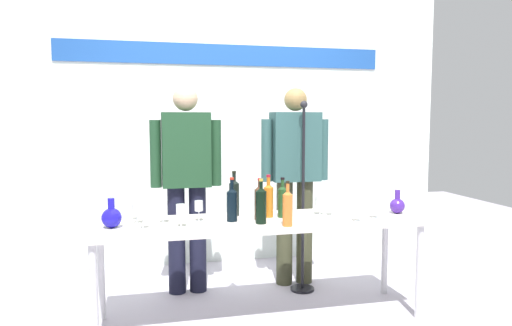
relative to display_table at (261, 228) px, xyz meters
The scene contains 25 objects.
ground_plane 0.67m from the display_table, ahead, with size 10.00×10.00×0.00m, color #B7AFBE.
back_wall 1.70m from the display_table, 90.00° to the left, with size 4.54×0.11×3.00m.
display_table is the anchor object (origin of this frame).
decanter_blue_left 1.02m from the display_table, behind, with size 0.13×0.13×0.20m.
decanter_blue_right 1.06m from the display_table, ahead, with size 0.11×0.11×0.18m.
presenter_left 0.86m from the display_table, 125.32° to the left, with size 0.58×0.22×1.70m.
presenter_right 0.86m from the display_table, 54.68° to the left, with size 0.60×0.22×1.70m.
wine_bottle_0 0.31m from the display_table, 131.64° to the left, with size 0.07×0.07×0.33m.
wine_bottle_1 0.25m from the display_table, 12.67° to the left, with size 0.07×0.07×0.29m.
wine_bottle_2 0.28m from the display_table, behind, with size 0.07×0.07×0.31m.
wine_bottle_3 0.19m from the display_table, behind, with size 0.07×0.07×0.30m.
wine_bottle_4 0.23m from the display_table, 103.44° to the right, with size 0.07×0.07×0.31m.
wine_bottle_5 0.33m from the display_table, 62.92° to the right, with size 0.07×0.07×0.30m.
wine_bottle_6 0.22m from the display_table, 44.20° to the left, with size 0.07×0.07×0.31m.
wine_glass_left_0 0.61m from the display_table, 168.25° to the right, with size 0.06×0.06×0.15m.
wine_glass_left_1 0.47m from the display_table, behind, with size 0.06×0.06×0.15m.
wine_glass_left_2 0.70m from the display_table, behind, with size 0.06×0.06×0.16m.
wine_glass_left_3 0.84m from the display_table, behind, with size 0.06×0.06×0.15m.
wine_glass_left_4 0.87m from the display_table, behind, with size 0.07×0.07×0.15m.
wine_glass_left_5 0.92m from the display_table, 168.68° to the left, with size 0.06×0.06×0.15m.
wine_glass_right_0 0.70m from the display_table, 19.20° to the right, with size 0.07×0.07×0.13m.
wine_glass_right_1 0.49m from the display_table, ahead, with size 0.07×0.07×0.14m.
wine_glass_right_2 0.56m from the display_table, ahead, with size 0.06×0.06×0.14m.
wine_glass_right_3 0.84m from the display_table, 11.29° to the right, with size 0.07×0.07×0.13m.
microphone_stand 0.68m from the display_table, 44.53° to the left, with size 0.20×0.20×1.58m.
Camera 1 is at (-0.79, -3.18, 1.43)m, focal length 33.02 mm.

